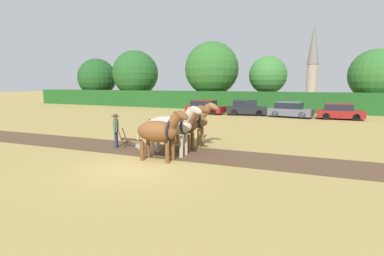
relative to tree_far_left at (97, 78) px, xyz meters
name	(u,v)px	position (x,y,z in m)	size (l,w,h in m)	color
ground_plane	(134,168)	(29.20, -30.53, -4.39)	(240.00, 240.00, 0.00)	#A88E4C
plowed_furrow_strip	(98,145)	(24.68, -27.52, -4.39)	(31.05, 2.95, 0.01)	brown
hedgerow	(267,102)	(29.20, -2.79, -3.19)	(76.59, 1.33, 2.39)	#1E511E
tree_far_left	(97,78)	(0.00, 0.00, 0.00)	(6.39, 6.39, 7.59)	#423323
tree_left	(135,73)	(8.16, -0.44, 0.58)	(7.11, 7.11, 8.53)	brown
tree_center_left	(212,69)	(20.81, 0.00, 1.05)	(7.54, 7.54, 9.21)	brown
tree_center	(268,75)	(28.49, 0.92, 0.10)	(5.00, 5.00, 7.00)	brown
tree_center_right	(376,75)	(40.75, 0.02, -0.04)	(5.83, 5.83, 7.27)	brown
church_spire	(313,59)	(32.03, 37.51, 4.85)	(2.72, 2.72, 17.66)	gray
draft_horse_lead_left	(159,131)	(29.52, -29.03, -3.10)	(2.59, 1.07, 2.31)	brown
draft_horse_lead_right	(171,126)	(29.47, -27.89, -2.99)	(2.96, 1.04, 2.43)	#B2A38E
draft_horse_trail_left	(181,125)	(29.43, -26.75, -3.10)	(2.67, 1.03, 2.39)	brown
draft_horse_trail_right	(190,121)	(29.38, -25.60, -3.04)	(2.98, 0.95, 2.45)	brown
plow	(134,142)	(26.99, -27.42, -4.08)	(1.49, 0.48, 1.13)	#4C331E
farmer_at_plow	(116,128)	(26.02, -27.63, -3.35)	(0.44, 0.62, 1.76)	#28334C
farmer_beside_team	(200,124)	(29.27, -23.94, -3.42)	(0.45, 0.53, 1.67)	#4C4C4C
parked_car_far_left	(205,107)	(23.38, -8.79, -3.65)	(4.56, 2.13, 1.53)	maroon
parked_car_left	(246,108)	(28.05, -8.34, -3.62)	(4.49, 2.60, 1.61)	black
parked_car_center_left	(290,110)	(32.61, -8.70, -3.64)	(4.42, 2.44, 1.56)	#565B66
parked_car_center	(340,112)	(37.09, -8.53, -3.66)	(4.19, 2.10, 1.51)	maroon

